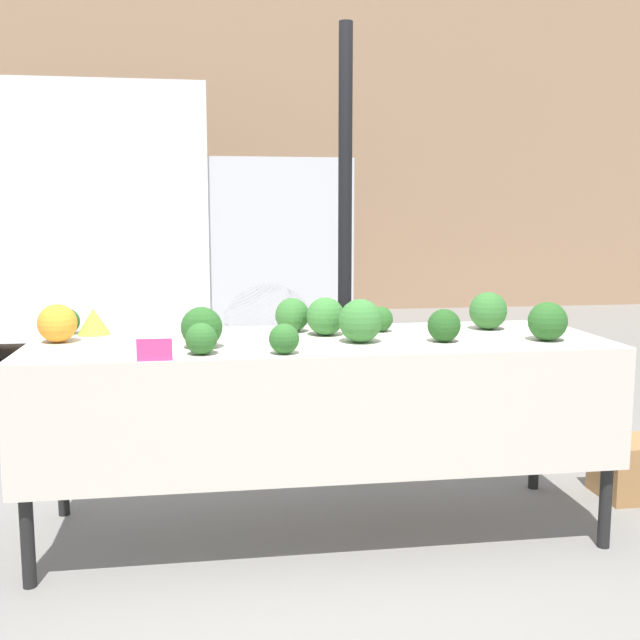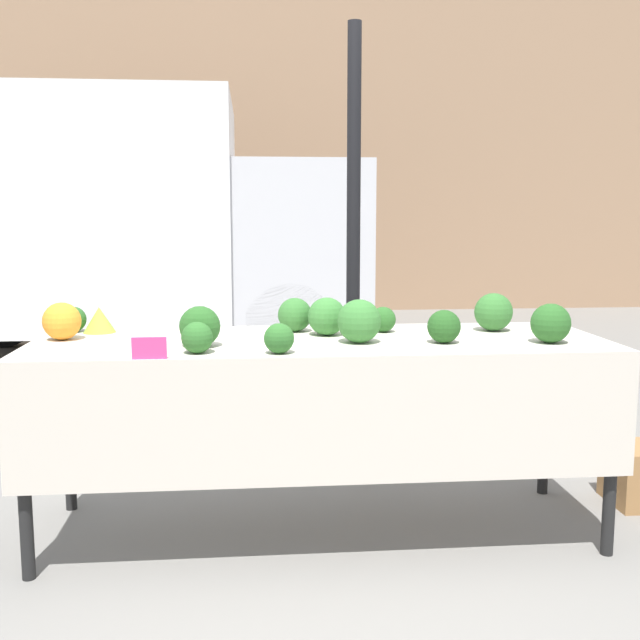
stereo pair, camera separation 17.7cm
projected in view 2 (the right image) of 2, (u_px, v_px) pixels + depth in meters
name	position (u px, v px, depth m)	size (l,w,h in m)	color
ground_plane	(320.00, 530.00, 3.24)	(40.00, 40.00, 0.00)	gray
building_facade	(270.00, 132.00, 10.50)	(16.00, 0.60, 5.01)	#9E7A5B
tent_pole	(353.00, 256.00, 3.81)	(0.07, 0.07, 2.29)	black
parked_truck	(112.00, 223.00, 6.87)	(4.29, 2.05, 2.38)	white
market_table	(321.00, 366.00, 3.07)	(2.37, 0.79, 0.84)	beige
orange_cauliflower	(62.00, 321.00, 3.08)	(0.16, 0.16, 0.16)	orange
romanesco_head	(99.00, 320.00, 3.28)	(0.14, 0.14, 0.11)	#93B238
broccoli_head_0	(551.00, 323.00, 3.01)	(0.16, 0.16, 0.16)	#285B23
broccoli_head_1	(327.00, 316.00, 3.20)	(0.16, 0.16, 0.16)	#387533
broccoli_head_2	(197.00, 338.00, 2.79)	(0.12, 0.12, 0.12)	#2D6628
broccoli_head_3	(200.00, 327.00, 2.92)	(0.16, 0.16, 0.16)	#285B23
broccoli_head_4	(383.00, 319.00, 3.29)	(0.11, 0.11, 0.11)	#285B23
broccoli_head_5	(493.00, 312.00, 3.33)	(0.17, 0.17, 0.17)	#336B2D
broccoli_head_6	(444.00, 327.00, 3.01)	(0.14, 0.14, 0.14)	#23511E
broccoli_head_7	(295.00, 315.00, 3.31)	(0.15, 0.15, 0.15)	#336B2D
broccoli_head_8	(73.00, 319.00, 3.30)	(0.11, 0.11, 0.11)	#285B23
broccoli_head_9	(279.00, 338.00, 2.78)	(0.11, 0.11, 0.11)	#2D6628
broccoli_head_10	(359.00, 321.00, 3.01)	(0.18, 0.18, 0.18)	#387533
price_sign	(149.00, 348.00, 2.68)	(0.12, 0.01, 0.08)	#E53D84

